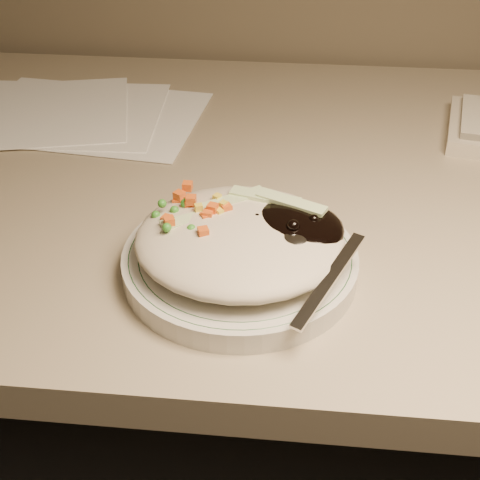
{
  "coord_description": "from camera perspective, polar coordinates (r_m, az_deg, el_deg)",
  "views": [
    {
      "loc": [
        -0.03,
        0.7,
        1.14
      ],
      "look_at": [
        -0.08,
        1.19,
        0.78
      ],
      "focal_mm": 50.0,
      "sensor_mm": 36.0,
      "label": 1
    }
  ],
  "objects": [
    {
      "name": "meal",
      "position": [
        0.61,
        0.4,
        0.36
      ],
      "size": [
        0.21,
        0.19,
        0.05
      ],
      "color": "beige",
      "rests_on": "plate"
    },
    {
      "name": "plate",
      "position": [
        0.63,
        0.0,
        -1.92
      ],
      "size": [
        0.22,
        0.22,
        0.02
      ],
      "primitive_type": "cylinder",
      "color": "beige",
      "rests_on": "desk"
    },
    {
      "name": "papers",
      "position": [
        0.96,
        -15.84,
        10.32
      ],
      "size": [
        0.43,
        0.27,
        0.0
      ],
      "color": "white",
      "rests_on": "desk"
    },
    {
      "name": "desk",
      "position": [
        0.91,
        6.22,
        -5.39
      ],
      "size": [
        1.4,
        0.7,
        0.74
      ],
      "color": "gray",
      "rests_on": "ground"
    },
    {
      "name": "plate_rim",
      "position": [
        0.62,
        -0.0,
        -1.19
      ],
      "size": [
        0.21,
        0.21,
        0.0
      ],
      "color": "#144723",
      "rests_on": "plate"
    }
  ]
}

